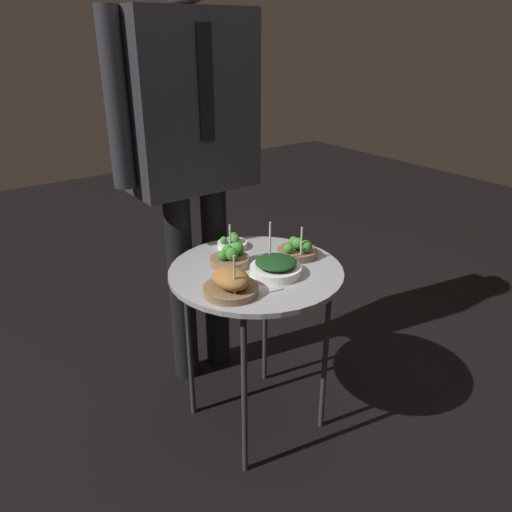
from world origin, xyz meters
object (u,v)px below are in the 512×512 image
(bowl_spinach_near_rim, at_px, (276,267))
(bowl_broccoli_far_rim, at_px, (232,243))
(waiter_figure, at_px, (191,125))
(bowl_broccoli_back_left, at_px, (230,258))
(bowl_broccoli_front_left, at_px, (298,250))
(bowl_roast_back_right, at_px, (231,283))
(serving_cart, at_px, (256,283))

(bowl_spinach_near_rim, bearing_deg, bowl_broccoli_far_rim, 87.84)
(waiter_figure, bearing_deg, bowl_broccoli_back_left, -100.40)
(bowl_broccoli_front_left, bearing_deg, bowl_broccoli_far_rim, 124.46)
(bowl_spinach_near_rim, xyz_separation_m, bowl_broccoli_front_left, (0.16, 0.07, -0.00))
(bowl_spinach_near_rim, height_order, bowl_broccoli_back_left, bowl_spinach_near_rim)
(bowl_spinach_near_rim, distance_m, bowl_broccoli_back_left, 0.17)
(bowl_spinach_near_rim, height_order, bowl_broccoli_front_left, bowl_spinach_near_rim)
(bowl_spinach_near_rim, distance_m, bowl_broccoli_front_left, 0.17)
(bowl_broccoli_far_rim, bearing_deg, bowl_spinach_near_rim, -92.16)
(bowl_roast_back_right, bearing_deg, serving_cart, 29.23)
(serving_cart, distance_m, bowl_broccoli_front_left, 0.20)
(serving_cart, relative_size, waiter_figure, 0.39)
(bowl_roast_back_right, relative_size, bowl_broccoli_front_left, 1.20)
(bowl_broccoli_far_rim, relative_size, bowl_broccoli_back_left, 0.83)
(bowl_broccoli_back_left, bearing_deg, bowl_broccoli_front_left, -20.30)
(bowl_broccoli_front_left, bearing_deg, bowl_spinach_near_rim, -157.44)
(waiter_figure, bearing_deg, bowl_broccoli_front_left, -68.07)
(bowl_roast_back_right, height_order, waiter_figure, waiter_figure)
(bowl_broccoli_back_left, relative_size, waiter_figure, 0.08)
(bowl_broccoli_far_rim, distance_m, waiter_figure, 0.47)
(bowl_broccoli_front_left, bearing_deg, bowl_roast_back_right, -166.27)
(bowl_broccoli_far_rim, height_order, bowl_roast_back_right, bowl_roast_back_right)
(bowl_broccoli_far_rim, xyz_separation_m, bowl_roast_back_right, (-0.21, -0.30, 0.02))
(bowl_broccoli_far_rim, xyz_separation_m, bowl_broccoli_back_left, (-0.09, -0.13, 0.01))
(serving_cart, xyz_separation_m, bowl_broccoli_back_left, (-0.05, 0.08, 0.08))
(bowl_broccoli_front_left, relative_size, waiter_figure, 0.08)
(bowl_roast_back_right, height_order, bowl_broccoli_front_left, bowl_roast_back_right)
(waiter_figure, bearing_deg, serving_cart, -91.56)
(bowl_roast_back_right, relative_size, bowl_broccoli_back_left, 1.28)
(bowl_broccoli_front_left, relative_size, bowl_broccoli_back_left, 1.06)
(bowl_spinach_near_rim, distance_m, waiter_figure, 0.64)
(bowl_broccoli_far_rim, bearing_deg, serving_cart, -101.01)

